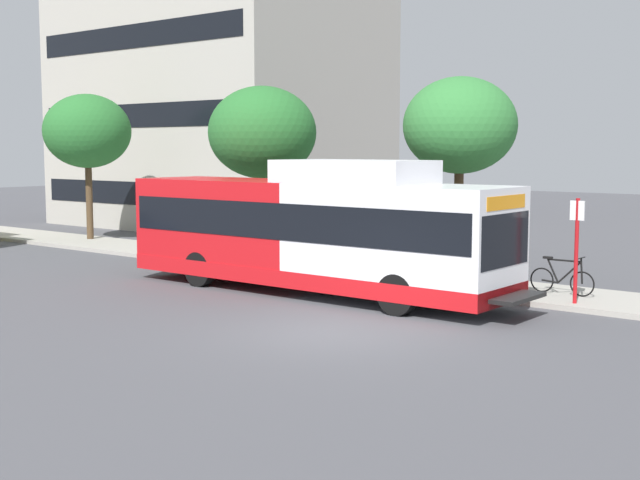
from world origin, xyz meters
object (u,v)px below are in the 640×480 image
object	(u,v)px
bus_stop_sign_pole	(577,243)
street_tree_far_block	(87,131)
bicycle_parked	(562,278)
transit_bus	(313,231)
street_tree_mid_block	(262,133)
street_tree_near_stop	(460,126)

from	to	relation	value
bus_stop_sign_pole	street_tree_far_block	bearing A→B (deg)	85.65
bus_stop_sign_pole	bicycle_parked	bearing A→B (deg)	36.92
transit_bus	bus_stop_sign_pole	size ratio (longest dim) A/B	4.71
bicycle_parked	street_tree_far_block	size ratio (longest dim) A/B	0.29
bus_stop_sign_pole	street_tree_mid_block	world-z (taller)	street_tree_mid_block
transit_bus	bus_stop_sign_pole	bearing A→B (deg)	-70.53
bus_stop_sign_pole	street_tree_far_block	world-z (taller)	street_tree_far_block
bicycle_parked	street_tree_near_stop	xyz separation A→B (m)	(1.22, 3.80, 4.04)
transit_bus	bicycle_parked	distance (m)	6.71
bicycle_parked	street_tree_mid_block	distance (m)	12.09
street_tree_mid_block	street_tree_near_stop	bearing A→B (deg)	-87.29
street_tree_far_block	transit_bus	bearing A→B (deg)	-104.41
street_tree_near_stop	street_tree_mid_block	distance (m)	7.61
street_tree_mid_block	bus_stop_sign_pole	bearing A→B (deg)	-98.81
transit_bus	street_tree_near_stop	world-z (taller)	street_tree_near_stop
bus_stop_sign_pole	bicycle_parked	distance (m)	1.68
street_tree_mid_block	street_tree_far_block	bearing A→B (deg)	91.32
transit_bus	street_tree_far_block	distance (m)	16.17
street_tree_near_stop	street_tree_far_block	xyz separation A→B (m)	(-0.58, 17.32, 0.04)
street_tree_mid_block	street_tree_far_block	xyz separation A→B (m)	(-0.22, 9.72, 0.16)
bicycle_parked	street_tree_far_block	xyz separation A→B (m)	(0.64, 21.12, 4.09)
transit_bus	bicycle_parked	world-z (taller)	transit_bus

